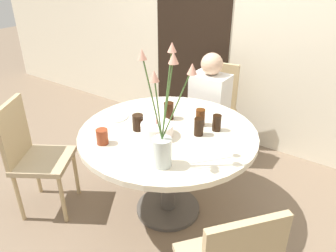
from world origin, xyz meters
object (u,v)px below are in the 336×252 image
chair_left_flank (214,104)px  side_plate (114,117)px  person_guest (209,112)px  drink_glass_3 (102,137)px  drink_glass_5 (200,117)px  drink_glass_4 (199,127)px  drink_glass_0 (217,123)px  birthday_cake (157,130)px  drink_glass_1 (169,111)px  flower_vase (163,130)px  chair_right_flank (32,152)px  drink_glass_2 (138,122)px

chair_left_flank → side_plate: size_ratio=4.29×
chair_left_flank → person_guest: (0.02, -0.16, -0.02)m
drink_glass_3 → drink_glass_5: (0.40, 0.60, 0.01)m
chair_left_flank → drink_glass_4: chair_left_flank is taller
drink_glass_0 → drink_glass_4: 0.15m
birthday_cake → drink_glass_0: birthday_cake is taller
side_plate → drink_glass_1: 0.43m
side_plate → flower_vase: bearing=-23.9°
side_plate → person_guest: 1.02m
drink_glass_0 → drink_glass_4: (-0.07, -0.13, 0.00)m
drink_glass_1 → drink_glass_3: size_ratio=1.25×
chair_right_flank → side_plate: bearing=-71.6°
chair_right_flank → drink_glass_4: chair_right_flank is taller
drink_glass_0 → drink_glass_4: size_ratio=0.94×
flower_vase → side_plate: 0.79m
chair_right_flank → birthday_cake: 1.00m
chair_left_flank → side_plate: 1.15m
chair_right_flank → drink_glass_0: size_ratio=7.78×
birthday_cake → drink_glass_4: bearing=37.6°
side_plate → drink_glass_2: bearing=-10.4°
chair_left_flank → drink_glass_4: size_ratio=7.31×
drink_glass_0 → drink_glass_5: drink_glass_5 is taller
side_plate → birthday_cake: bearing=-5.9°
birthday_cake → person_guest: 1.02m
side_plate → drink_glass_2: size_ratio=1.83×
side_plate → drink_glass_0: size_ratio=1.82×
chair_left_flank → person_guest: size_ratio=0.85×
birthday_cake → flower_vase: size_ratio=0.32×
drink_glass_1 → drink_glass_4: size_ratio=1.03×
drink_glass_3 → birthday_cake: bearing=50.8°
chair_right_flank → drink_glass_3: (0.62, 0.16, 0.26)m
birthday_cake → person_guest: size_ratio=0.21×
drink_glass_5 → drink_glass_3: bearing=-123.7°
chair_left_flank → chair_right_flank: (-0.73, -1.58, 0.00)m
birthday_cake → drink_glass_5: birthday_cake is taller
birthday_cake → flower_vase: flower_vase is taller
person_guest → flower_vase: bearing=-74.3°
drink_glass_3 → drink_glass_4: bearing=45.0°
birthday_cake → drink_glass_0: 0.43m
birthday_cake → drink_glass_0: size_ratio=1.89×
drink_glass_0 → drink_glass_1: size_ratio=0.91×
chair_right_flank → drink_glass_2: (0.70, 0.45, 0.27)m
birthday_cake → side_plate: bearing=174.1°
flower_vase → drink_glass_1: bearing=121.9°
chair_left_flank → flower_vase: size_ratio=1.30×
flower_vase → drink_glass_4: flower_vase is taller
birthday_cake → person_guest: (-0.10, 0.98, -0.27)m
flower_vase → drink_glass_2: 0.51m
drink_glass_2 → chair_right_flank: bearing=-147.3°
chair_left_flank → side_plate: (-0.32, -1.09, 0.21)m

